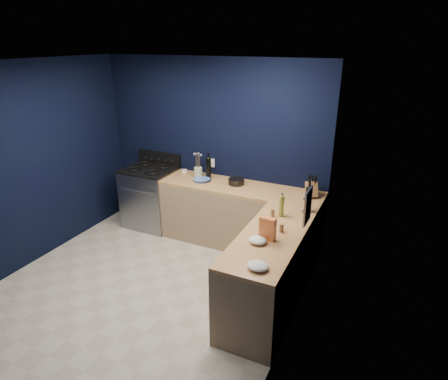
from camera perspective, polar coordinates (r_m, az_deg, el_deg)
The scene contains 28 objects.
floor at distance 4.89m, azimuth -11.22°, elevation -14.05°, with size 3.50×3.50×0.02m, color #B0AB99.
ceiling at distance 3.99m, azimuth -14.08°, elevation 18.17°, with size 3.50×3.50×0.02m, color silver.
wall_back at distance 5.68m, azimuth -1.78°, elevation 6.28°, with size 3.50×0.02×2.60m, color black.
wall_right at distance 3.54m, azimuth 10.93°, elevation -4.04°, with size 0.02×3.50×2.60m, color black.
wall_left at distance 5.48m, azimuth -27.37°, elevation 3.21°, with size 0.02×3.50×2.60m, color black.
cab_back at distance 5.48m, azimuth 2.41°, elevation -4.09°, with size 2.30×0.63×0.86m, color #9A7B57.
top_back at distance 5.30m, azimuth 2.49°, elevation 0.29°, with size 2.30×0.63×0.04m, color #925D2E.
cab_right at distance 4.29m, azimuth 6.81°, elevation -12.24°, with size 0.63×1.67×0.86m, color #9A7B57.
top_right at distance 4.06m, azimuth 7.10°, elevation -6.97°, with size 0.63×1.67×0.04m, color #925D2E.
gas_range at distance 6.15m, azimuth -10.89°, elevation -1.17°, with size 0.76×0.66×0.92m, color gray.
oven_door at distance 5.93m, azimuth -12.64°, elevation -2.33°, with size 0.59×0.02×0.42m, color black.
cooktop at distance 5.98m, azimuth -11.21°, elevation 3.02°, with size 0.76×0.66×0.03m, color black.
backguard at distance 6.18m, azimuth -9.66°, elevation 4.76°, with size 0.76×0.06×0.20m, color black.
spice_panel at distance 4.09m, azimuth 12.46°, elevation -2.41°, with size 0.02×0.28×0.38m, color gray.
wall_outlet at distance 5.73m, azimuth -1.85°, elevation 4.10°, with size 0.09×0.02×0.13m, color white.
plate_stack at distance 5.51m, azimuth -3.36°, elevation 1.56°, with size 0.25×0.25×0.03m, color teal.
ramekin at distance 5.90m, azimuth -5.97°, elevation 2.88°, with size 0.09×0.09×0.04m, color white.
utensil_crock at distance 5.64m, azimuth -3.90°, elevation 2.67°, with size 0.12×0.12×0.15m, color beige.
wine_bottle_back at distance 5.56m, azimuth -2.34°, elevation 3.28°, with size 0.08×0.08×0.31m, color black.
lemon_basket at distance 5.36m, azimuth 1.84°, elevation 1.28°, with size 0.22×0.22×0.08m, color black.
knife_block at distance 5.06m, azimuth 12.99°, elevation 0.12°, with size 0.11×0.18×0.20m, color #926135.
wine_bottle_right at distance 4.58m, azimuth 12.53°, elevation -1.45°, with size 0.08×0.08×0.31m, color black.
oil_bottle at distance 4.42m, azimuth 8.61°, elevation -2.37°, with size 0.06×0.06×0.26m, color olive.
spice_jar_near at distance 4.41m, azimuth 7.30°, elevation -3.46°, with size 0.05×0.05×0.10m, color olive.
spice_jar_far at distance 4.10m, azimuth 8.62°, elevation -5.64°, with size 0.05×0.05×0.09m, color olive.
crouton_bag at distance 3.91m, azimuth 6.56°, elevation -5.77°, with size 0.16×0.08×0.24m, color red.
towel_front at distance 3.87m, azimuth 5.05°, elevation -7.53°, with size 0.19×0.16×0.06m, color white.
towel_end at distance 3.47m, azimuth 5.09°, elevation -11.28°, with size 0.20×0.18×0.06m, color white.
Camera 1 is at (2.48, -3.12, 2.82)m, focal length 30.45 mm.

